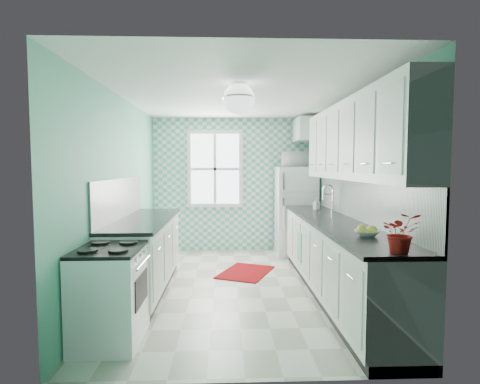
{
  "coord_description": "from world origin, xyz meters",
  "views": [
    {
      "loc": [
        -0.14,
        -4.87,
        1.61
      ],
      "look_at": [
        0.05,
        0.25,
        1.25
      ],
      "focal_mm": 28.0,
      "sensor_mm": 36.0,
      "label": 1
    }
  ],
  "objects_px": {
    "sink": "(320,213)",
    "potted_plant": "(401,233)",
    "ceiling_light": "(239,99)",
    "fridge": "(296,211)",
    "microwave": "(296,159)",
    "fruit_bowl": "(367,233)",
    "stove": "(110,293)"
  },
  "relations": [
    {
      "from": "sink",
      "to": "potted_plant",
      "type": "relative_size",
      "value": 1.7
    },
    {
      "from": "ceiling_light",
      "to": "potted_plant",
      "type": "distance_m",
      "value": 2.14
    },
    {
      "from": "fridge",
      "to": "sink",
      "type": "xyz_separation_m",
      "value": [
        0.09,
        -1.36,
        0.13
      ]
    },
    {
      "from": "microwave",
      "to": "ceiling_light",
      "type": "bearing_deg",
      "value": 64.72
    },
    {
      "from": "potted_plant",
      "to": "fruit_bowl",
      "type": "bearing_deg",
      "value": 90.0
    },
    {
      "from": "fridge",
      "to": "sink",
      "type": "relative_size",
      "value": 2.95
    },
    {
      "from": "ceiling_light",
      "to": "sink",
      "type": "bearing_deg",
      "value": 45.44
    },
    {
      "from": "ceiling_light",
      "to": "potted_plant",
      "type": "xyz_separation_m",
      "value": [
        1.2,
        -1.29,
        -1.23
      ]
    },
    {
      "from": "ceiling_light",
      "to": "stove",
      "type": "bearing_deg",
      "value": -149.81
    },
    {
      "from": "sink",
      "to": "microwave",
      "type": "bearing_deg",
      "value": 94.84
    },
    {
      "from": "potted_plant",
      "to": "microwave",
      "type": "relative_size",
      "value": 0.66
    },
    {
      "from": "sink",
      "to": "potted_plant",
      "type": "xyz_separation_m",
      "value": [
        -0.0,
        -2.51,
        0.17
      ]
    },
    {
      "from": "stove",
      "to": "sink",
      "type": "relative_size",
      "value": 1.58
    },
    {
      "from": "ceiling_light",
      "to": "fruit_bowl",
      "type": "height_order",
      "value": "ceiling_light"
    },
    {
      "from": "sink",
      "to": "microwave",
      "type": "xyz_separation_m",
      "value": [
        -0.09,
        1.36,
        0.8
      ]
    },
    {
      "from": "potted_plant",
      "to": "microwave",
      "type": "distance_m",
      "value": 3.93
    },
    {
      "from": "ceiling_light",
      "to": "stove",
      "type": "xyz_separation_m",
      "value": [
        -1.2,
        -0.7,
        -1.87
      ]
    },
    {
      "from": "sink",
      "to": "fruit_bowl",
      "type": "distance_m",
      "value": 1.81
    },
    {
      "from": "fruit_bowl",
      "to": "potted_plant",
      "type": "height_order",
      "value": "potted_plant"
    },
    {
      "from": "sink",
      "to": "potted_plant",
      "type": "distance_m",
      "value": 2.52
    },
    {
      "from": "fridge",
      "to": "fruit_bowl",
      "type": "relative_size",
      "value": 6.88
    },
    {
      "from": "fridge",
      "to": "potted_plant",
      "type": "distance_m",
      "value": 3.89
    },
    {
      "from": "fridge",
      "to": "potted_plant",
      "type": "xyz_separation_m",
      "value": [
        0.09,
        -3.87,
        0.3
      ]
    },
    {
      "from": "microwave",
      "to": "sink",
      "type": "bearing_deg",
      "value": 91.88
    },
    {
      "from": "ceiling_light",
      "to": "microwave",
      "type": "xyz_separation_m",
      "value": [
        1.11,
        2.59,
        -0.6
      ]
    },
    {
      "from": "ceiling_light",
      "to": "sink",
      "type": "xyz_separation_m",
      "value": [
        1.2,
        1.22,
        -1.39
      ]
    },
    {
      "from": "fruit_bowl",
      "to": "potted_plant",
      "type": "relative_size",
      "value": 0.73
    },
    {
      "from": "fruit_bowl",
      "to": "potted_plant",
      "type": "bearing_deg",
      "value": -90.0
    },
    {
      "from": "ceiling_light",
      "to": "fruit_bowl",
      "type": "bearing_deg",
      "value": -26.25
    },
    {
      "from": "ceiling_light",
      "to": "fridge",
      "type": "height_order",
      "value": "ceiling_light"
    },
    {
      "from": "potted_plant",
      "to": "microwave",
      "type": "height_order",
      "value": "microwave"
    },
    {
      "from": "fridge",
      "to": "microwave",
      "type": "relative_size",
      "value": 3.3
    }
  ]
}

